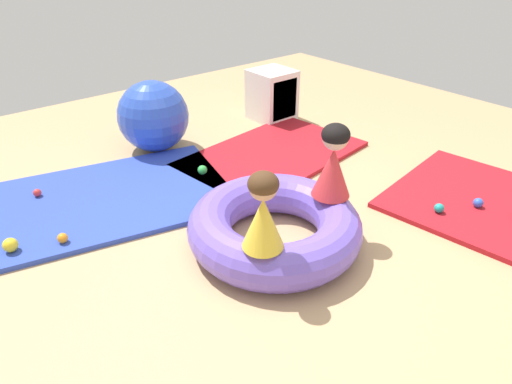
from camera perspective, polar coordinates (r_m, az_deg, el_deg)
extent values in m
plane|color=tan|center=(3.19, 4.40, -6.77)|extent=(8.00, 8.00, 0.00)
cube|color=#B21923|center=(4.07, 26.11, -0.90)|extent=(1.49, 1.40, 0.04)
cube|color=#2D47B7|center=(3.87, -17.70, -0.62)|extent=(2.10, 1.67, 0.04)
cube|color=#B21923|center=(4.40, 2.07, 4.76)|extent=(1.84, 1.29, 0.04)
torus|color=#7056D1|center=(3.11, 2.35, -4.30)|extent=(1.20, 1.20, 0.30)
cone|color=yellow|center=(2.59, 0.88, -3.89)|extent=(0.28, 0.28, 0.33)
sphere|color=tan|center=(2.46, 0.92, 0.70)|extent=(0.16, 0.16, 0.16)
ellipsoid|color=#472D19|center=(2.45, 0.93, 1.03)|extent=(0.18, 0.18, 0.14)
cone|color=red|center=(3.13, 9.58, 2.50)|extent=(0.34, 0.34, 0.35)
sphere|color=#DBAD89|center=(3.02, 9.99, 6.82)|extent=(0.18, 0.18, 0.18)
ellipsoid|color=black|center=(3.02, 10.02, 7.12)|extent=(0.19, 0.19, 0.15)
sphere|color=teal|center=(3.71, 22.06, -1.89)|extent=(0.07, 0.07, 0.07)
sphere|color=orange|center=(3.40, -23.19, -5.35)|extent=(0.07, 0.07, 0.07)
sphere|color=red|center=(4.05, -25.85, -0.08)|extent=(0.06, 0.06, 0.06)
sphere|color=blue|center=(3.91, 26.19, -1.22)|extent=(0.07, 0.07, 0.07)
sphere|color=green|center=(4.00, -6.77, 2.76)|extent=(0.08, 0.08, 0.08)
sphere|color=yellow|center=(3.45, -28.54, -5.89)|extent=(0.10, 0.10, 0.10)
sphere|color=blue|center=(4.54, -12.81, 9.29)|extent=(0.68, 0.68, 0.68)
cube|color=white|center=(5.25, 2.01, 12.13)|extent=(0.44, 0.44, 0.56)
cube|color=#2D2D33|center=(5.16, 2.91, 11.80)|extent=(0.34, 0.20, 0.44)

